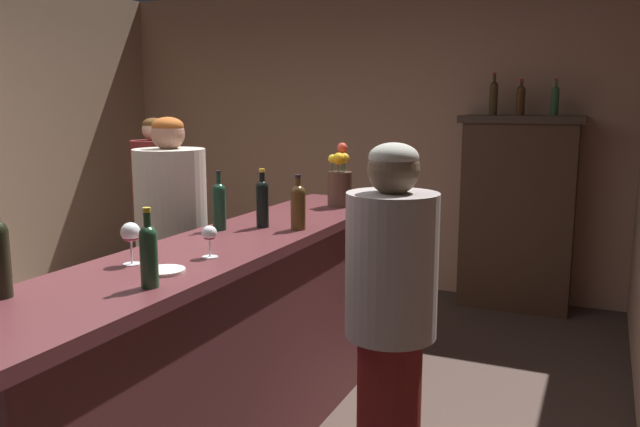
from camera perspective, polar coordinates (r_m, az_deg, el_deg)
wall_back at (r=6.05m, az=3.17°, el=6.81°), size 4.95×0.12×2.74m
bar_counter at (r=3.10m, az=-7.72°, el=-11.94°), size 0.58×2.99×1.07m
display_cabinet at (r=5.46m, az=17.22°, el=0.38°), size 0.96×0.39×1.59m
wine_bottle_chardonnay at (r=2.21m, az=-15.06°, el=-3.37°), size 0.06×0.06×0.27m
wine_bottle_merlot at (r=3.12m, az=-1.97°, el=0.78°), size 0.07×0.07×0.27m
wine_bottle_syrah at (r=3.15m, az=-9.00°, el=0.84°), size 0.07×0.07×0.29m
wine_bottle_pinot at (r=3.19m, az=-5.17°, el=1.13°), size 0.06×0.06×0.29m
wine_glass_front at (r=2.59m, az=-9.86°, el=-1.93°), size 0.06×0.06×0.13m
wine_glass_mid at (r=2.54m, az=-16.56°, el=-1.80°), size 0.08×0.08×0.17m
flower_arrangement at (r=3.84m, az=1.79°, el=2.74°), size 0.15×0.15×0.38m
cheese_plate at (r=2.42m, az=-13.74°, el=-4.98°), size 0.15×0.15×0.01m
display_bottle_left at (r=5.43m, az=15.25°, el=10.05°), size 0.07×0.07×0.34m
display_bottle_midleft at (r=5.40m, az=17.50°, el=9.75°), size 0.07×0.07×0.29m
display_bottle_center at (r=5.38m, az=20.27°, el=9.55°), size 0.06×0.06×0.29m
patron_tall at (r=4.98m, az=-14.31°, el=-0.01°), size 0.36×0.36×1.58m
patron_redhead at (r=3.67m, az=-13.03°, el=-3.21°), size 0.39×0.39×1.61m
bartender at (r=2.54m, az=6.32°, el=-9.57°), size 0.36×0.36×1.54m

